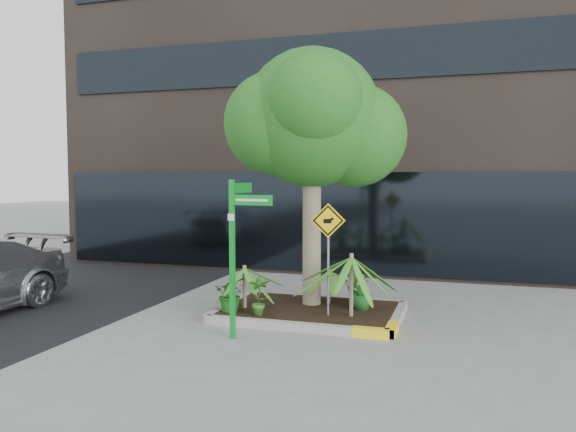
% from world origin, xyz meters
% --- Properties ---
extents(ground, '(80.00, 80.00, 0.00)m').
position_xyz_m(ground, '(0.00, 0.00, 0.00)').
color(ground, gray).
rests_on(ground, ground).
extents(asphalt_road, '(7.00, 80.00, 0.01)m').
position_xyz_m(asphalt_road, '(-6.50, 0.00, 0.01)').
color(asphalt_road, black).
rests_on(asphalt_road, ground).
extents(building, '(18.00, 8.00, 15.00)m').
position_xyz_m(building, '(0.50, 8.50, 7.50)').
color(building, '#2D2621').
rests_on(building, ground).
extents(planter, '(3.35, 2.36, 0.15)m').
position_xyz_m(planter, '(0.23, 0.27, 0.10)').
color(planter, '#9E9E99').
rests_on(planter, ground).
extents(tree, '(3.36, 2.98, 5.04)m').
position_xyz_m(tree, '(0.13, 0.65, 3.68)').
color(tree, gray).
rests_on(tree, ground).
extents(palm_front, '(1.24, 1.24, 1.38)m').
position_xyz_m(palm_front, '(1.04, -0.08, 1.18)').
color(palm_front, gray).
rests_on(palm_front, ground).
extents(palm_left, '(0.89, 0.89, 0.99)m').
position_xyz_m(palm_left, '(-0.98, -0.05, 0.89)').
color(palm_left, gray).
rests_on(palm_left, ground).
extents(palm_back, '(0.75, 0.75, 0.83)m').
position_xyz_m(palm_back, '(0.43, 0.79, 0.77)').
color(palm_back, gray).
rests_on(palm_back, ground).
extents(shrub_a, '(0.78, 0.78, 0.65)m').
position_xyz_m(shrub_a, '(-1.09, -0.43, 0.48)').
color(shrub_a, '#195117').
rests_on(shrub_a, planter).
extents(shrub_b, '(0.54, 0.54, 0.70)m').
position_xyz_m(shrub_b, '(1.12, 0.47, 0.50)').
color(shrub_b, '#1D6120').
rests_on(shrub_b, planter).
extents(shrub_c, '(0.49, 0.49, 0.72)m').
position_xyz_m(shrub_c, '(-0.50, -0.55, 0.51)').
color(shrub_c, '#316D22').
rests_on(shrub_c, planter).
extents(shrub_d, '(0.42, 0.42, 0.68)m').
position_xyz_m(shrub_d, '(0.90, 1.02, 0.49)').
color(shrub_d, '#19561F').
rests_on(shrub_d, planter).
extents(street_sign_post, '(0.75, 0.76, 2.54)m').
position_xyz_m(street_sign_post, '(-0.55, -1.45, 1.57)').
color(street_sign_post, '#0D9525').
rests_on(street_sign_post, ground).
extents(cattle_sign, '(0.59, 0.18, 1.97)m').
position_xyz_m(cattle_sign, '(0.63, -0.13, 1.48)').
color(cattle_sign, slate).
rests_on(cattle_sign, ground).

